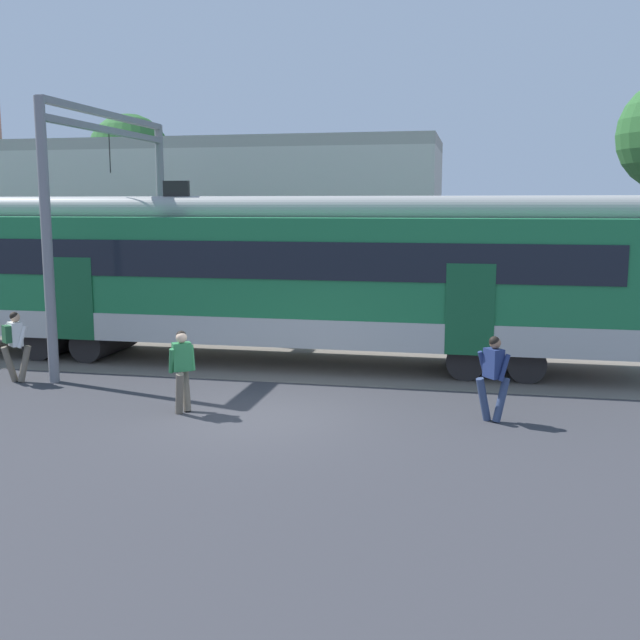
# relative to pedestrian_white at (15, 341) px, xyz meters

# --- Properties ---
(ground_plane) EXTENTS (160.00, 160.00, 0.00)m
(ground_plane) POSITION_rel_pedestrian_white_xyz_m (6.39, -1.61, -0.99)
(ground_plane) COLOR #38383D
(pedestrian_white) EXTENTS (0.67, 0.53, 1.67)m
(pedestrian_white) POSITION_rel_pedestrian_white_xyz_m (0.00, 0.00, 0.00)
(pedestrian_white) COLOR #6B6051
(pedestrian_white) RESTS_ON ground
(pedestrian_green) EXTENTS (0.50, 0.71, 1.67)m
(pedestrian_green) POSITION_rel_pedestrian_white_xyz_m (4.80, -1.64, 0.00)
(pedestrian_green) COLOR #6B6051
(pedestrian_green) RESTS_ON ground
(pedestrian_navy) EXTENTS (0.70, 0.47, 1.67)m
(pedestrian_navy) POSITION_rel_pedestrian_white_xyz_m (10.84, -1.02, -0.03)
(pedestrian_navy) COLOR navy
(pedestrian_navy) RESTS_ON ground
(catenary_gantry) EXTENTS (0.24, 6.64, 6.53)m
(catenary_gantry) POSITION_rel_pedestrian_white_xyz_m (0.85, 3.40, 3.32)
(catenary_gantry) COLOR gray
(catenary_gantry) RESTS_ON ground
(background_building) EXTENTS (21.45, 5.00, 9.20)m
(background_building) POSITION_rel_pedestrian_white_xyz_m (-1.65, 11.39, 2.22)
(background_building) COLOR beige
(background_building) RESTS_ON ground
(street_tree_left) EXTENTS (3.67, 3.67, 8.14)m
(street_tree_left) POSITION_rel_pedestrian_white_xyz_m (-4.99, 16.64, 5.28)
(street_tree_left) COLOR brown
(street_tree_left) RESTS_ON ground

